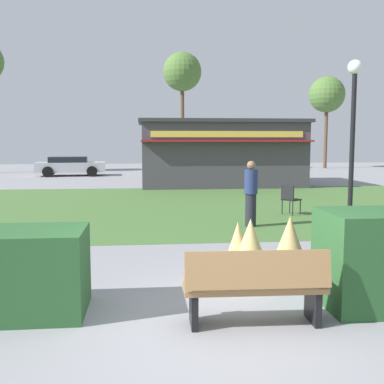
{
  "coord_description": "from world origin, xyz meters",
  "views": [
    {
      "loc": [
        -0.74,
        -5.34,
        2.21
      ],
      "look_at": [
        0.23,
        4.04,
        1.18
      ],
      "focal_mm": 44.39,
      "sensor_mm": 36.0,
      "label": 1
    }
  ],
  "objects_px": {
    "cafe_chair_east": "(290,197)",
    "person_strolling": "(251,193)",
    "lamppost_mid": "(353,123)",
    "park_bench": "(255,287)",
    "tree_center_bg": "(327,95)",
    "food_kiosk": "(219,152)",
    "parked_car_west_slot": "(70,165)",
    "tree_left_bg": "(182,73)"
  },
  "relations": [
    {
      "from": "park_bench",
      "to": "tree_left_bg",
      "type": "distance_m",
      "value": 30.4
    },
    {
      "from": "park_bench",
      "to": "tree_center_bg",
      "type": "bearing_deg",
      "value": 67.18
    },
    {
      "from": "park_bench",
      "to": "food_kiosk",
      "type": "xyz_separation_m",
      "value": [
        2.48,
        18.13,
        1.12
      ]
    },
    {
      "from": "food_kiosk",
      "to": "cafe_chair_east",
      "type": "height_order",
      "value": "food_kiosk"
    },
    {
      "from": "park_bench",
      "to": "food_kiosk",
      "type": "bearing_deg",
      "value": 82.2
    },
    {
      "from": "lamppost_mid",
      "to": "tree_center_bg",
      "type": "xyz_separation_m",
      "value": [
        9.11,
        24.87,
        3.08
      ]
    },
    {
      "from": "lamppost_mid",
      "to": "park_bench",
      "type": "bearing_deg",
      "value": -122.58
    },
    {
      "from": "parked_car_west_slot",
      "to": "tree_center_bg",
      "type": "height_order",
      "value": "tree_center_bg"
    },
    {
      "from": "person_strolling",
      "to": "tree_center_bg",
      "type": "height_order",
      "value": "tree_center_bg"
    },
    {
      "from": "lamppost_mid",
      "to": "tree_left_bg",
      "type": "distance_m",
      "value": 23.99
    },
    {
      "from": "lamppost_mid",
      "to": "cafe_chair_east",
      "type": "xyz_separation_m",
      "value": [
        -0.95,
        2.04,
        -2.11
      ]
    },
    {
      "from": "tree_center_bg",
      "to": "lamppost_mid",
      "type": "bearing_deg",
      "value": -110.13
    },
    {
      "from": "parked_car_west_slot",
      "to": "tree_left_bg",
      "type": "xyz_separation_m",
      "value": [
        7.42,
        4.82,
        6.42
      ]
    },
    {
      "from": "person_strolling",
      "to": "tree_left_bg",
      "type": "xyz_separation_m",
      "value": [
        0.16,
        23.18,
        6.21
      ]
    },
    {
      "from": "park_bench",
      "to": "tree_left_bg",
      "type": "height_order",
      "value": "tree_left_bg"
    },
    {
      "from": "food_kiosk",
      "to": "tree_left_bg",
      "type": "xyz_separation_m",
      "value": [
        -0.9,
        11.51,
        5.47
      ]
    },
    {
      "from": "parked_car_west_slot",
      "to": "tree_center_bg",
      "type": "bearing_deg",
      "value": 18.24
    },
    {
      "from": "park_bench",
      "to": "lamppost_mid",
      "type": "distance_m",
      "value": 7.65
    },
    {
      "from": "person_strolling",
      "to": "tree_center_bg",
      "type": "bearing_deg",
      "value": 2.73
    },
    {
      "from": "food_kiosk",
      "to": "parked_car_west_slot",
      "type": "bearing_deg",
      "value": 141.18
    },
    {
      "from": "person_strolling",
      "to": "parked_car_west_slot",
      "type": "xyz_separation_m",
      "value": [
        -7.26,
        18.37,
        -0.22
      ]
    },
    {
      "from": "parked_car_west_slot",
      "to": "tree_center_bg",
      "type": "relative_size",
      "value": 0.6
    },
    {
      "from": "food_kiosk",
      "to": "cafe_chair_east",
      "type": "relative_size",
      "value": 8.97
    },
    {
      "from": "tree_left_bg",
      "to": "parked_car_west_slot",
      "type": "bearing_deg",
      "value": -147.0
    },
    {
      "from": "cafe_chair_east",
      "to": "person_strolling",
      "type": "height_order",
      "value": "person_strolling"
    },
    {
      "from": "person_strolling",
      "to": "park_bench",
      "type": "bearing_deg",
      "value": -164.37
    },
    {
      "from": "park_bench",
      "to": "cafe_chair_east",
      "type": "height_order",
      "value": "park_bench"
    },
    {
      "from": "cafe_chair_east",
      "to": "parked_car_west_slot",
      "type": "xyz_separation_m",
      "value": [
        -8.84,
        16.6,
        0.12
      ]
    },
    {
      "from": "park_bench",
      "to": "food_kiosk",
      "type": "distance_m",
      "value": 18.33
    },
    {
      "from": "tree_left_bg",
      "to": "tree_center_bg",
      "type": "distance_m",
      "value": 11.64
    },
    {
      "from": "food_kiosk",
      "to": "tree_center_bg",
      "type": "height_order",
      "value": "tree_center_bg"
    },
    {
      "from": "tree_center_bg",
      "to": "parked_car_west_slot",
      "type": "bearing_deg",
      "value": -161.76
    },
    {
      "from": "park_bench",
      "to": "tree_left_bg",
      "type": "relative_size",
      "value": 0.2
    },
    {
      "from": "parked_car_west_slot",
      "to": "lamppost_mid",
      "type": "bearing_deg",
      "value": -62.31
    },
    {
      "from": "park_bench",
      "to": "food_kiosk",
      "type": "height_order",
      "value": "food_kiosk"
    },
    {
      "from": "lamppost_mid",
      "to": "food_kiosk",
      "type": "distance_m",
      "value": 12.08
    },
    {
      "from": "park_bench",
      "to": "tree_center_bg",
      "type": "distance_m",
      "value": 34.09
    },
    {
      "from": "cafe_chair_east",
      "to": "person_strolling",
      "type": "distance_m",
      "value": 2.4
    },
    {
      "from": "cafe_chair_east",
      "to": "person_strolling",
      "type": "xyz_separation_m",
      "value": [
        -1.58,
        -1.77,
        0.33
      ]
    },
    {
      "from": "person_strolling",
      "to": "tree_left_bg",
      "type": "distance_m",
      "value": 24.0
    },
    {
      "from": "park_bench",
      "to": "lamppost_mid",
      "type": "bearing_deg",
      "value": 57.42
    },
    {
      "from": "lamppost_mid",
      "to": "person_strolling",
      "type": "distance_m",
      "value": 3.1
    }
  ]
}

